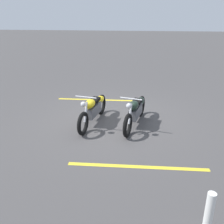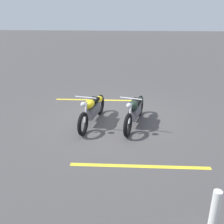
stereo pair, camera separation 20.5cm
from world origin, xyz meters
name	(u,v)px [view 2 (the right image)]	position (x,y,z in m)	size (l,w,h in m)	color
ground_plane	(114,120)	(0.00, 0.00, 0.00)	(60.00, 60.00, 0.00)	#474444
motorcycle_bright_foreground	(93,109)	(0.27, -0.63, 0.46)	(2.21, 0.71, 1.04)	black
motorcycle_dark_foreground	(135,110)	(0.29, 0.65, 0.46)	(2.19, 0.77, 1.04)	black
bollard_post	(215,211)	(4.30, 1.84, 0.38)	(0.14, 0.14, 0.76)	white
parking_stripe_near	(97,100)	(-1.82, -0.73, 0.00)	(3.20, 0.12, 0.01)	yellow
parking_stripe_mid	(140,166)	(2.57, 0.73, 0.00)	(3.20, 0.12, 0.01)	yellow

